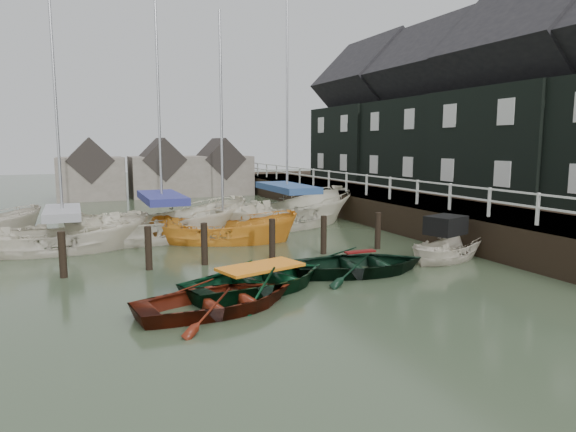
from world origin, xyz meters
name	(u,v)px	position (x,y,z in m)	size (l,w,h in m)	color
ground	(270,283)	(0.00, 0.00, 0.00)	(120.00, 120.00, 0.00)	#293522
pier	(370,205)	(9.48, 10.00, 0.71)	(3.04, 32.00, 2.70)	black
land_strip	(452,213)	(15.00, 10.00, 0.00)	(14.00, 38.00, 1.50)	black
quay_houses	(474,112)	(14.99, 8.66, 5.68)	(6.52, 28.14, 10.01)	black
mooring_pilings	(207,250)	(-1.11, 3.00, 0.50)	(13.72, 0.22, 1.80)	black
far_sheds	(159,172)	(0.83, 26.00, 1.86)	(14.00, 4.08, 4.39)	#665B51
rowboat_red	(219,311)	(-2.00, -1.79, 0.00)	(2.88, 4.03, 0.84)	#50170B
rowboat_green	(261,291)	(-0.50, -0.57, 0.00)	(3.15, 4.41, 0.91)	black
rowboat_dkgreen	(360,273)	(2.97, 0.03, 0.00)	(3.05, 4.27, 0.88)	black
motorboat	(448,256)	(6.80, 0.55, 0.12)	(3.93, 2.48, 2.21)	beige
sailboat_a	(65,249)	(-5.53, 7.18, 0.07)	(6.29, 2.42, 11.64)	beige
sailboat_b	(163,238)	(-1.74, 8.16, 0.06)	(8.04, 4.02, 12.32)	beige
sailboat_c	(224,241)	(0.46, 6.66, 0.01)	(6.44, 4.45, 10.25)	orange
sailboat_d	(287,225)	(4.39, 9.35, 0.06)	(8.82, 5.65, 13.87)	beige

